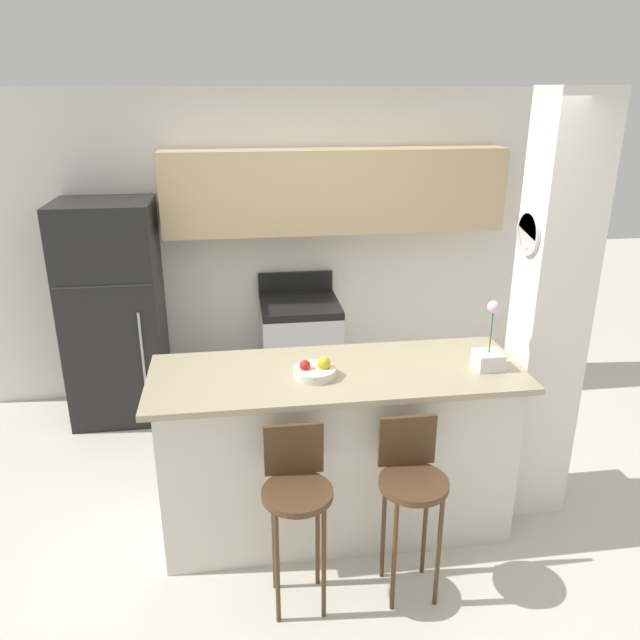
% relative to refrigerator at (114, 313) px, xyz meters
% --- Properties ---
extents(ground_plane, '(14.00, 14.00, 0.00)m').
position_rel_refrigerator_xyz_m(ground_plane, '(1.50, -1.64, -0.88)').
color(ground_plane, beige).
extents(wall_back, '(5.60, 0.38, 2.55)m').
position_rel_refrigerator_xyz_m(wall_back, '(1.61, 0.29, 0.59)').
color(wall_back, white).
rests_on(wall_back, ground_plane).
extents(pillar_right, '(0.38, 0.32, 2.55)m').
position_rel_refrigerator_xyz_m(pillar_right, '(2.77, -1.57, 0.40)').
color(pillar_right, white).
rests_on(pillar_right, ground_plane).
extents(counter_bar, '(2.11, 0.76, 1.04)m').
position_rel_refrigerator_xyz_m(counter_bar, '(1.50, -1.64, -0.35)').
color(counter_bar, silver).
rests_on(counter_bar, ground_plane).
extents(refrigerator, '(0.73, 0.64, 1.76)m').
position_rel_refrigerator_xyz_m(refrigerator, '(0.00, 0.00, 0.00)').
color(refrigerator, black).
rests_on(refrigerator, ground_plane).
extents(stove_range, '(0.63, 0.67, 1.07)m').
position_rel_refrigerator_xyz_m(stove_range, '(1.46, -0.01, -0.42)').
color(stove_range, silver).
rests_on(stove_range, ground_plane).
extents(bar_stool_left, '(0.35, 0.35, 0.97)m').
position_rel_refrigerator_xyz_m(bar_stool_left, '(1.21, -2.19, -0.23)').
color(bar_stool_left, '#4C331E').
rests_on(bar_stool_left, ground_plane).
extents(bar_stool_right, '(0.35, 0.35, 0.97)m').
position_rel_refrigerator_xyz_m(bar_stool_right, '(1.79, -2.19, -0.23)').
color(bar_stool_right, '#4C331E').
rests_on(bar_stool_right, ground_plane).
extents(orchid_vase, '(0.15, 0.15, 0.40)m').
position_rel_refrigerator_xyz_m(orchid_vase, '(2.35, -1.72, 0.26)').
color(orchid_vase, white).
rests_on(orchid_vase, counter_bar).
extents(fruit_bowl, '(0.23, 0.23, 0.11)m').
position_rel_refrigerator_xyz_m(fruit_bowl, '(1.37, -1.69, 0.20)').
color(fruit_bowl, silver).
rests_on(fruit_bowl, counter_bar).
extents(trash_bin, '(0.28, 0.28, 0.38)m').
position_rel_refrigerator_xyz_m(trash_bin, '(0.58, -0.21, -0.69)').
color(trash_bin, black).
rests_on(trash_bin, ground_plane).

